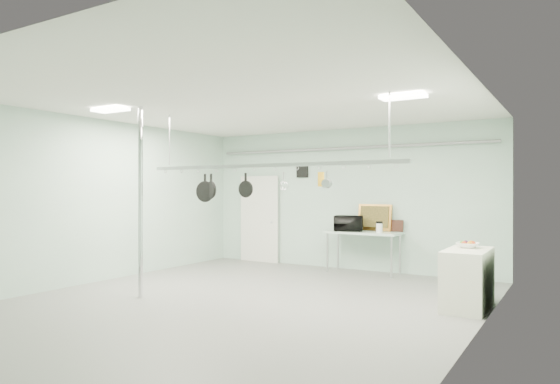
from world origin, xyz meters
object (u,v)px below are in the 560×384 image
Objects in this scene: skillet_left at (205,188)px; skillet_mid at (211,186)px; prep_table at (363,235)px; skillet_right at (246,185)px; chrome_pole at (140,202)px; microwave at (349,223)px; coffee_canister at (379,228)px; side_cabinet at (468,279)px; pot_rack at (265,164)px; fruit_bowl at (468,245)px.

skillet_left and skillet_mid have the same top height.
skillet_right reaches higher than prep_table.
chrome_pole is 5.30× the size of microwave.
skillet_right is (-1.19, -3.15, 0.89)m from coffee_canister.
side_cabinet is at bearing 22.41° from chrome_pole.
prep_table is at bearing 160.56° from coffee_canister.
pot_rack is at bearing 69.93° from microwave.
coffee_canister is at bearing 136.13° from side_cabinet.
prep_table is at bearing 141.32° from fruit_bowl.
side_cabinet is 3.60m from microwave.
skillet_right is at bearing -103.33° from prep_table.
prep_table is 1.33× the size of side_cabinet.
microwave reaches higher than coffee_canister.
chrome_pole is 2.67× the size of side_cabinet.
side_cabinet is 3.53× the size of fruit_bowl.
side_cabinet is at bearing 16.32° from skillet_right.
skillet_left reaches higher than microwave.
chrome_pole is 1.13m from skillet_left.
chrome_pole is at bearing -118.71° from prep_table.
side_cabinet is 3.62m from pot_rack.
chrome_pole reaches higher than coffee_canister.
pot_rack reaches higher than coffee_canister.
skillet_mid is (-4.03, -1.29, 0.93)m from fruit_bowl.
skillet_left is at bearing -162.87° from fruit_bowl.
pot_rack reaches higher than skillet_mid.
prep_table is at bearing 74.73° from skillet_right.
chrome_pole is at bearing 45.73° from microwave.
pot_rack is (-0.40, -3.30, 1.40)m from prep_table.
coffee_canister is at bearing -19.44° from prep_table.
chrome_pole is at bearing -123.79° from coffee_canister.
fruit_bowl is 4.46m from skillet_left.
skillet_mid reaches higher than coffee_canister.
coffee_canister is at bearing 56.21° from chrome_pole.
skillet_right is (1.52, 0.90, 0.29)m from chrome_pole.
pot_rack is at bearing -104.46° from coffee_canister.
side_cabinet is at bearing 20.45° from pot_rack.
side_cabinet is 3.02m from coffee_canister.
skillet_mid is at bearing 50.89° from microwave.
microwave reaches higher than side_cabinet.
side_cabinet is 2.41× the size of skillet_left.
side_cabinet is 0.53m from fruit_bowl.
microwave is at bearing 79.55° from skillet_right.
pot_rack reaches higher than skillet_right.
prep_table is (2.30, 4.20, -0.77)m from chrome_pole.
chrome_pole reaches higher than fruit_bowl.
chrome_pole is at bearing -109.18° from skillet_mid.
skillet_right is at bearing 180.00° from pot_rack.
side_cabinet is at bearing -79.56° from fruit_bowl.
fruit_bowl is at bearing 24.42° from chrome_pole.
skillet_left is at bearing -116.65° from prep_table.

